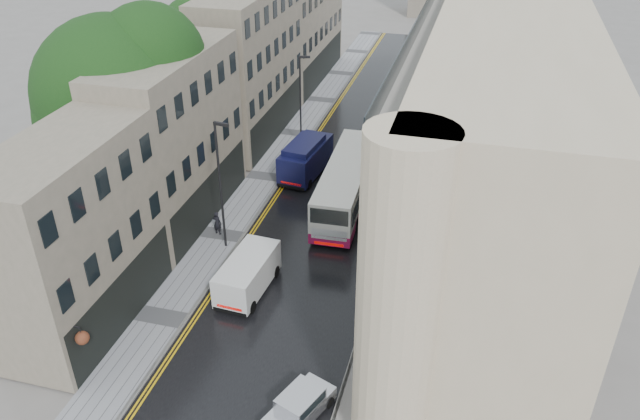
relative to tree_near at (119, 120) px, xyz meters
The scene contains 15 objects.
road 16.14m from the tree_near, 30.96° to the left, with size 9.00×85.00×0.02m, color black.
left_sidewalk 12.16m from the tree_near, 48.44° to the left, with size 2.70×85.00×0.12m, color gray.
right_sidewalk 20.59m from the tree_near, 22.73° to the left, with size 1.80×85.00×0.12m, color slate.
old_shop_row 10.50m from the tree_near, 73.04° to the left, with size 4.50×56.00×12.00m, color gray, non-canonical shape.
modern_block 23.58m from the tree_near, 14.74° to the left, with size 8.00×40.00×14.00m, color #C8B595, non-canonical shape.
tree_near is the anchor object (origin of this frame).
tree_far 13.02m from the tree_near, 88.68° to the left, with size 9.24×9.24×12.46m, color black, non-canonical shape.
cream_bus 13.57m from the tree_near, ahead, with size 2.62×11.53×3.15m, color silver, non-canonical shape.
white_lorry 20.08m from the tree_near, 39.27° to the left, with size 2.49×8.29×4.35m, color white, non-canonical shape.
silver_hatchback 21.33m from the tree_near, 44.95° to the right, with size 1.55×3.55×1.33m, color #AEADB2, non-canonical shape.
white_van 13.11m from the tree_near, 38.43° to the right, with size 2.06×4.81×2.18m, color silver, non-canonical shape.
navy_van 12.04m from the tree_near, 40.12° to the left, with size 2.27×5.68×2.90m, color #0E0F34, non-canonical shape.
pedestrian 8.78m from the tree_near, ahead, with size 0.58×0.38×1.59m, color black.
lamp_post_near 8.05m from the tree_near, 14.82° to the right, with size 0.93×0.21×8.26m, color black, non-canonical shape.
lamp_post_far 15.61m from the tree_near, 59.44° to the left, with size 0.85×0.19×7.56m, color black, non-canonical shape.
Camera 1 is at (8.81, -11.57, 21.91)m, focal length 35.00 mm.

